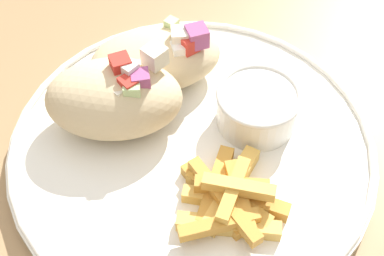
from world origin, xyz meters
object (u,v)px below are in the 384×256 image
object	(u,v)px
sauce_ramekin	(258,106)
pita_sandwich_far	(157,59)
plate	(192,146)
pita_sandwich_near	(115,98)
fries_pile	(229,199)

from	to	relation	value
sauce_ramekin	pita_sandwich_far	bearing A→B (deg)	-174.57
pita_sandwich_far	plate	bearing A→B (deg)	-81.03
plate	pita_sandwich_near	xyz separation A→B (m)	(-0.07, -0.02, 0.04)
sauce_ramekin	plate	bearing A→B (deg)	-121.04
plate	pita_sandwich_far	world-z (taller)	pita_sandwich_far
pita_sandwich_far	sauce_ramekin	size ratio (longest dim) A/B	1.91
fries_pile	sauce_ramekin	size ratio (longest dim) A/B	1.43
pita_sandwich_near	plate	bearing A→B (deg)	-21.07
plate	fries_pile	xyz separation A→B (m)	(0.06, -0.03, 0.01)
pita_sandwich_near	fries_pile	bearing A→B (deg)	-43.74
plate	pita_sandwich_near	bearing A→B (deg)	-163.79
pita_sandwich_far	sauce_ramekin	xyz separation A→B (m)	(0.10, 0.01, -0.01)
plate	sauce_ramekin	world-z (taller)	sauce_ramekin
pita_sandwich_near	fries_pile	xyz separation A→B (m)	(0.12, -0.01, -0.02)
plate	pita_sandwich_far	xyz separation A→B (m)	(-0.07, 0.04, 0.03)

